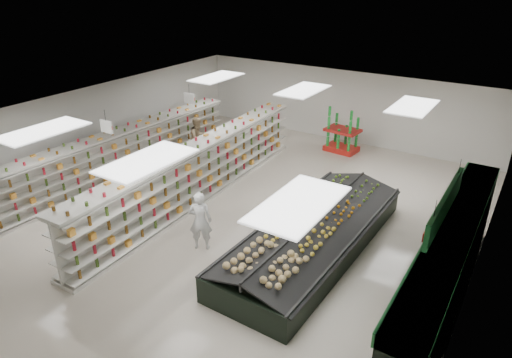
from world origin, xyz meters
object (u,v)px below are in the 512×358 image
Objects in this scene: produce_island at (314,234)px; soda_endcap at (343,132)px; gondola_center at (199,174)px; shopper_background at (198,138)px; gondola_left at (124,155)px; shopper_main at (200,221)px.

soda_endcap is at bearing 107.11° from produce_island.
gondola_center is 1.58× the size of produce_island.
soda_endcap is at bearing -41.76° from shopper_background.
gondola_center reaches higher than soda_endcap.
gondola_center is 7.20m from soda_endcap.
gondola_center is 6.50× the size of shopper_background.
shopper_background is (1.22, 2.93, 0.04)m from gondola_left.
gondola_center is 4.76m from produce_island.
shopper_background is (-4.33, 5.26, -0.00)m from shopper_main.
gondola_left is 5.92× the size of soda_endcap.
soda_endcap reaches higher than shopper_main.
soda_endcap is (-2.32, 7.53, 0.38)m from produce_island.
gondola_center reaches higher than produce_island.
soda_endcap is 1.02× the size of shopper_background.
gondola_center is at bearing -109.23° from soda_endcap.
shopper_background is at bearing 152.89° from produce_island.
gondola_center is at bearing -79.78° from shopper_main.
shopper_main reaches higher than produce_island.
soda_endcap is 1.02× the size of shopper_main.
shopper_main is at bearing -148.45° from produce_island.
gondola_center is 6.49× the size of shopper_main.
gondola_left is 0.93× the size of gondola_center.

